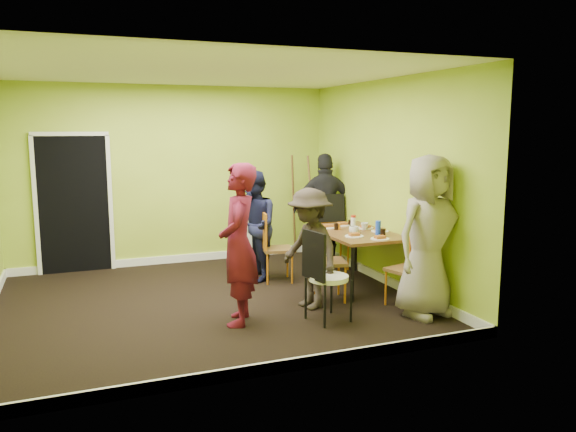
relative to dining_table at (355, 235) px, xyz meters
name	(u,v)px	position (x,y,z in m)	size (l,w,h in m)	color
ground	(209,302)	(-2.05, -0.05, -0.70)	(5.00, 5.00, 0.00)	black
room_walls	(205,224)	(-2.07, -0.01, 0.29)	(5.04, 4.54, 2.82)	#94AA2B
dining_table	(355,235)	(0.00, 0.00, 0.00)	(0.90, 1.50, 0.75)	black
chair_left_far	(272,243)	(-0.99, 0.58, -0.14)	(0.48, 0.47, 0.99)	orange
chair_left_near	(321,254)	(-0.71, -0.46, -0.11)	(0.53, 0.52, 1.05)	orange
chair_back_end	(330,215)	(0.18, 1.17, 0.09)	(0.53, 0.60, 1.12)	orange
chair_front_end	(412,264)	(0.17, -1.13, -0.15)	(0.49, 0.50, 0.97)	orange
chair_bentwood	(323,272)	(-1.02, -1.20, -0.12)	(0.48, 0.47, 1.04)	black
easel	(308,206)	(0.11, 1.89, 0.15)	(0.69, 0.65, 1.72)	brown
plate_near_left	(329,227)	(-0.21, 0.38, 0.06)	(0.24, 0.24, 0.01)	white
plate_near_right	(354,236)	(-0.18, -0.33, 0.06)	(0.24, 0.24, 0.01)	white
plate_far_back	(342,225)	(0.06, 0.48, 0.06)	(0.23, 0.23, 0.01)	white
plate_far_front	(380,239)	(0.04, -0.60, 0.06)	(0.24, 0.24, 0.01)	white
plate_wall_back	(365,228)	(0.25, 0.15, 0.06)	(0.22, 0.22, 0.01)	white
plate_wall_front	(380,231)	(0.32, -0.13, 0.06)	(0.24, 0.24, 0.01)	white
thermos	(353,224)	(-0.02, 0.00, 0.15)	(0.07, 0.07, 0.20)	white
blue_bottle	(378,228)	(0.17, -0.32, 0.15)	(0.07, 0.07, 0.19)	blue
orange_bottle	(339,227)	(-0.14, 0.19, 0.10)	(0.04, 0.04, 0.09)	orange
glass_mid	(336,227)	(-0.18, 0.21, 0.10)	(0.06, 0.06, 0.09)	black
glass_back	(350,223)	(0.15, 0.43, 0.10)	(0.06, 0.06, 0.09)	black
glass_front	(383,232)	(0.18, -0.44, 0.11)	(0.07, 0.07, 0.10)	black
cup_a	(354,230)	(-0.10, -0.15, 0.10)	(0.13, 0.13, 0.10)	white
cup_b	(365,226)	(0.19, 0.06, 0.10)	(0.11, 0.11, 0.10)	white
person_standing	(239,244)	(-1.90, -0.89, 0.19)	(0.65, 0.43, 1.78)	#590F23
person_left_far	(254,226)	(-1.21, 0.74, 0.09)	(0.76, 0.59, 1.56)	#141633
person_left_near	(310,249)	(-0.96, -0.68, 0.03)	(0.93, 0.54, 1.45)	black
person_back_end	(326,209)	(0.19, 1.35, 0.18)	(1.02, 0.43, 1.75)	black
person_front_end	(428,236)	(0.18, -1.42, 0.23)	(0.91, 0.59, 1.86)	gray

